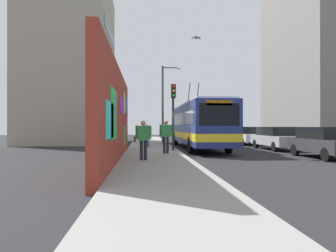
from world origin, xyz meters
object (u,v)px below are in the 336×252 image
Objects in this scene: city_bus at (197,124)px; parked_car_white at (247,135)px; pedestrian_midblock at (147,134)px; traffic_light at (173,106)px; pedestrian_at_curb at (166,134)px; parked_car_navy at (228,134)px; pedestrian_near_wall at (143,137)px; parked_car_dark_gray at (324,142)px; street_lamp at (165,99)px; parked_car_silver at (276,138)px.

parked_car_white is at bearing -52.64° from city_bus.
pedestrian_midblock is 0.40× the size of traffic_light.
pedestrian_at_curb is (-5.31, 2.73, -0.58)m from city_bus.
pedestrian_at_curb reaches higher than pedestrian_midblock.
pedestrian_midblock is at bearing 99.30° from city_bus.
pedestrian_near_wall is (-18.55, 9.17, 0.33)m from parked_car_navy.
street_lamp is (11.80, 7.27, 3.22)m from parked_car_dark_gray.
pedestrian_near_wall is (-6.96, 9.17, 0.33)m from parked_car_silver.
parked_car_white is at bearing -180.00° from parked_car_navy.
street_lamp is (-5.31, 7.27, 3.22)m from parked_car_navy.
parked_car_dark_gray is 8.15m from pedestrian_at_curb.
street_lamp reaches higher than traffic_light.
parked_car_silver is 11.51m from pedestrian_near_wall.
street_lamp is (8.25, -0.08, 1.18)m from traffic_light.
city_bus reaches higher than pedestrian_at_curb.
parked_car_white is 5.98m from parked_car_navy.
street_lamp reaches higher than pedestrian_midblock.
parked_car_navy is 20.69m from pedestrian_near_wall.
street_lamp is at bearing -17.42° from pedestrian_midblock.
parked_car_white is (3.97, -5.20, -0.96)m from city_bus.
parked_car_white is 10.03m from pedestrian_midblock.
pedestrian_at_curb is (3.29, -1.24, 0.05)m from pedestrian_near_wall.
city_bus is 5.57m from street_lamp.
city_bus is 3.84m from pedestrian_midblock.
parked_car_navy is (9.95, -5.20, -0.96)m from city_bus.
parked_car_navy is 13.83m from pedestrian_midblock.
parked_car_silver is 11.59m from parked_car_navy.
traffic_light is at bearing -20.02° from pedestrian_near_wall.
parked_car_silver is at bearing -96.60° from pedestrian_midblock.
city_bus is at bearing 152.41° from parked_car_navy.
city_bus is 3.13× the size of traffic_light.
street_lamp reaches higher than parked_car_navy.
parked_car_white is (11.13, -0.00, 0.00)m from parked_car_dark_gray.
parked_car_navy is 2.57× the size of pedestrian_midblock.
pedestrian_midblock is 0.90× the size of pedestrian_at_curb.
city_bus is 7.85× the size of pedestrian_midblock.
pedestrian_near_wall is at bearing 171.85° from street_lamp.
pedestrian_near_wall is 0.96× the size of pedestrian_at_curb.
street_lamp reaches higher than parked_car_white.
parked_car_silver and parked_car_white have the same top height.
parked_car_navy is at bearing -0.00° from parked_car_dark_gray.
parked_car_dark_gray is at bearing 180.00° from parked_car_white.
traffic_light is at bearing 179.46° from street_lamp.
parked_car_white is 1.13× the size of traffic_light.
parked_car_navy is at bearing 0.00° from parked_car_silver.
city_bus is 3.06× the size of parked_car_navy.
pedestrian_at_curb reaches higher than parked_car_white.
city_bus is 11.27m from parked_car_navy.
parked_car_silver is at bearing -75.02° from traffic_light.
city_bus is 1.85× the size of street_lamp.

